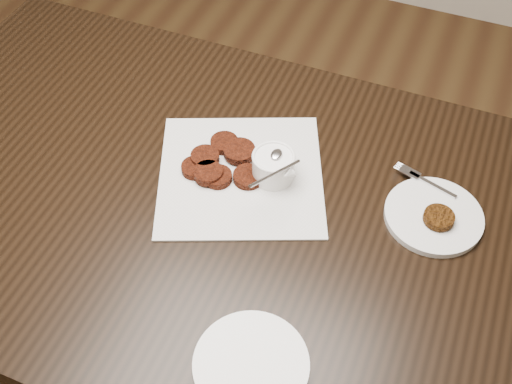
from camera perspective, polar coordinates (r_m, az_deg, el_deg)
floor at (r=1.87m, az=-4.56°, el=-15.49°), size 4.00×4.00×0.00m
table at (r=1.55m, az=-4.46°, el=-9.04°), size 1.41×0.91×0.75m
napkin at (r=1.26m, az=-1.40°, el=1.58°), size 0.43×0.43×0.00m
sauce_ramekin at (r=1.22m, az=1.61°, el=3.36°), size 0.13×0.13×0.12m
patty_cluster at (r=1.26m, az=-3.57°, el=2.27°), size 0.29×0.29×0.02m
plate_with_patty at (r=1.23m, az=15.89°, el=-1.90°), size 0.23×0.23×0.03m
plate_empty at (r=1.04m, az=-0.45°, el=-15.39°), size 0.20×0.20×0.01m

